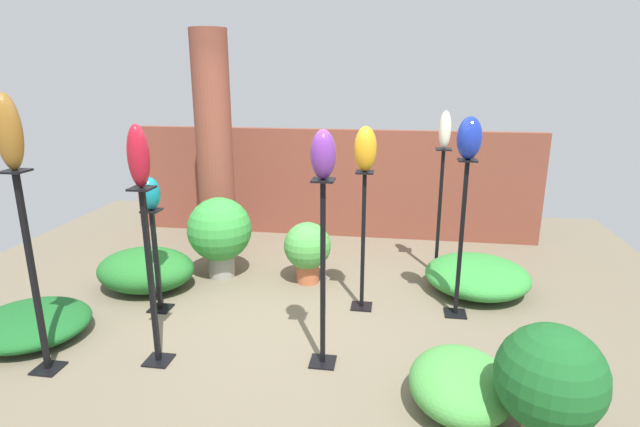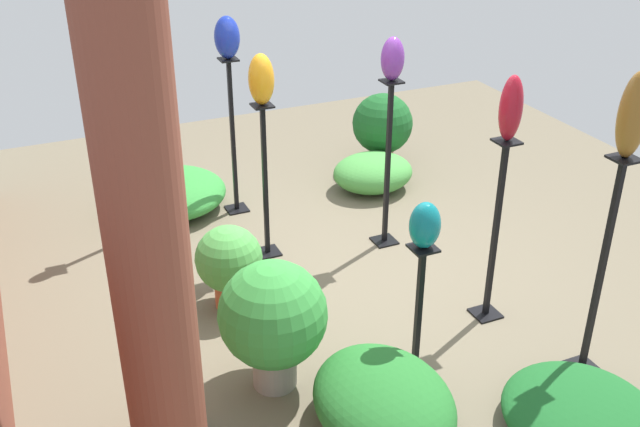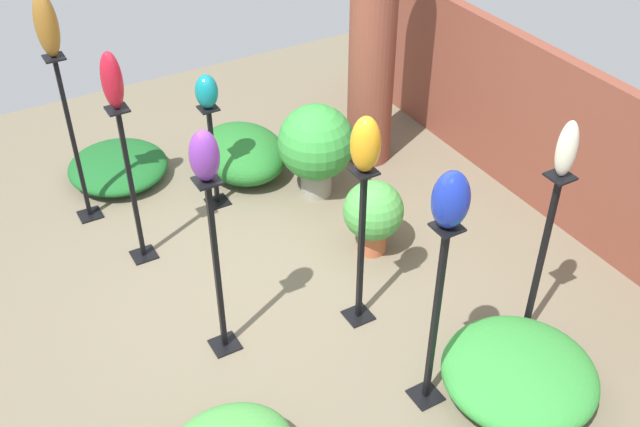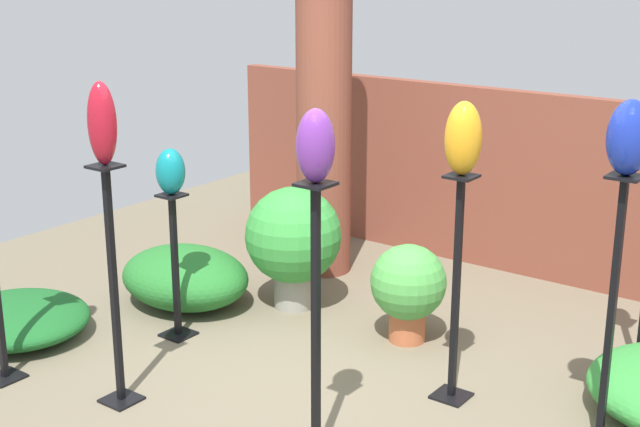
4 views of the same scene
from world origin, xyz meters
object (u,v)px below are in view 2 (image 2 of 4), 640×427
at_px(pedestal_ruby, 495,239).
at_px(pedestal_teal, 418,320).
at_px(pedestal_amber, 265,188).
at_px(pedestal_bronze, 600,278).
at_px(potted_plant_front_right, 229,261).
at_px(potted_plant_near_pillar, 382,125).
at_px(art_vase_amber, 261,79).
at_px(pedestal_ivory, 126,169).
at_px(potted_plant_mid_right, 273,318).
at_px(brick_pillar, 148,252).
at_px(pedestal_violet, 387,171).
at_px(pedestal_cobalt, 233,143).
at_px(art_vase_cobalt, 227,37).
at_px(art_vase_teal, 425,225).
at_px(art_vase_bronze, 633,115).
at_px(art_vase_violet, 393,59).
at_px(art_vase_ruby, 511,108).
at_px(art_vase_ivory, 112,59).

height_order(pedestal_ruby, pedestal_teal, pedestal_ruby).
bearing_deg(pedestal_amber, pedestal_bronze, -148.25).
distance_m(pedestal_bronze, potted_plant_front_right, 2.60).
height_order(pedestal_ruby, potted_plant_near_pillar, pedestal_ruby).
bearing_deg(pedestal_teal, art_vase_amber, 10.08).
bearing_deg(pedestal_ivory, pedestal_ruby, -136.36).
height_order(pedestal_ivory, potted_plant_mid_right, pedestal_ivory).
xyz_separation_m(brick_pillar, potted_plant_front_right, (1.28, -0.78, -0.96)).
bearing_deg(pedestal_ivory, pedestal_violet, -116.50).
bearing_deg(potted_plant_mid_right, potted_plant_front_right, -0.76).
relative_size(pedestal_cobalt, art_vase_cobalt, 4.00).
height_order(art_vase_teal, potted_plant_mid_right, art_vase_teal).
xyz_separation_m(pedestal_bronze, potted_plant_near_pillar, (3.51, -0.31, -0.24)).
relative_size(brick_pillar, pedestal_violet, 1.82).
relative_size(art_vase_bronze, potted_plant_mid_right, 0.58).
relative_size(pedestal_bronze, art_vase_violet, 4.44).
distance_m(pedestal_amber, potted_plant_mid_right, 1.70).
bearing_deg(pedestal_amber, art_vase_ruby, -141.87).
bearing_deg(pedestal_bronze, art_vase_bronze, -153.43).
bearing_deg(pedestal_ruby, art_vase_teal, 115.01).
distance_m(pedestal_amber, potted_plant_near_pillar, 2.12).
distance_m(art_vase_teal, potted_plant_mid_right, 1.12).
relative_size(brick_pillar, potted_plant_mid_right, 2.99).
distance_m(pedestal_violet, potted_plant_mid_right, 2.08).
distance_m(pedestal_teal, potted_plant_mid_right, 0.93).
bearing_deg(pedestal_bronze, pedestal_teal, 70.20).
xyz_separation_m(art_vase_amber, art_vase_cobalt, (0.89, -0.01, 0.12)).
distance_m(pedestal_teal, art_vase_amber, 2.23).
distance_m(pedestal_ivory, potted_plant_mid_right, 2.42).
relative_size(brick_pillar, art_vase_violet, 7.67).
height_order(pedestal_cobalt, art_vase_bronze, art_vase_bronze).
distance_m(art_vase_amber, potted_plant_front_right, 1.41).
xyz_separation_m(pedestal_ivory, pedestal_teal, (-2.68, -1.33, -0.21)).
height_order(art_vase_teal, potted_plant_front_right, art_vase_teal).
bearing_deg(art_vase_cobalt, pedestal_violet, -138.07).
bearing_deg(art_vase_ruby, potted_plant_mid_right, 92.96).
xyz_separation_m(pedestal_violet, pedestal_ruby, (-1.29, -0.18, -0.03)).
relative_size(art_vase_teal, art_vase_cobalt, 0.82).
relative_size(pedestal_teal, potted_plant_near_pillar, 1.22).
xyz_separation_m(brick_pillar, art_vase_cobalt, (2.79, -1.32, 0.32)).
bearing_deg(art_vase_violet, art_vase_amber, 77.21).
bearing_deg(art_vase_ivory, art_vase_violet, -116.50).
distance_m(potted_plant_front_right, potted_plant_near_pillar, 2.91).
xyz_separation_m(pedestal_violet, art_vase_violet, (0.00, 0.00, 0.97)).
relative_size(pedestal_ivory, pedestal_ruby, 1.01).
xyz_separation_m(art_vase_bronze, potted_plant_mid_right, (0.70, 1.96, -1.29)).
bearing_deg(pedestal_violet, potted_plant_front_right, 104.28).
distance_m(brick_pillar, pedestal_ruby, 2.62).
bearing_deg(potted_plant_near_pillar, art_vase_teal, 155.85).
xyz_separation_m(pedestal_ivory, potted_plant_mid_right, (-2.37, -0.45, -0.13)).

